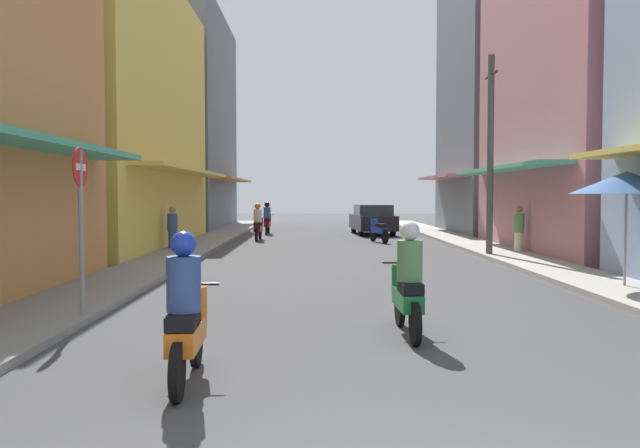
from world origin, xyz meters
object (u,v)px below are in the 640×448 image
at_px(parked_car, 373,219).
at_px(pedestrian_crossing, 172,229).
at_px(vendor_umbrella, 627,183).
at_px(street_sign_no_entry, 81,209).
at_px(motorbike_red, 267,220).
at_px(motorbike_blue, 378,230).
at_px(utility_pole, 490,154).
at_px(motorbike_green, 407,285).
at_px(motorbike_orange, 187,315).
at_px(motorbike_maroon, 258,224).
at_px(pedestrian_midway, 519,230).

xyz_separation_m(parked_car, pedestrian_crossing, (-7.65, -9.45, 0.03)).
xyz_separation_m(vendor_umbrella, street_sign_no_entry, (-9.74, -3.03, -0.46)).
distance_m(vendor_umbrella, street_sign_no_entry, 10.21).
height_order(motorbike_red, parked_car, motorbike_red).
distance_m(motorbike_blue, street_sign_no_entry, 17.48).
height_order(utility_pole, street_sign_no_entry, utility_pole).
distance_m(motorbike_green, parked_car, 22.51).
xyz_separation_m(motorbike_green, utility_pole, (4.15, 10.98, 2.46)).
bearing_deg(vendor_umbrella, pedestrian_crossing, 140.65).
height_order(motorbike_orange, street_sign_no_entry, street_sign_no_entry).
xyz_separation_m(motorbike_maroon, utility_pole, (7.73, -7.54, 2.46)).
height_order(motorbike_green, utility_pole, utility_pole).
bearing_deg(motorbike_maroon, street_sign_no_entry, -93.93).
bearing_deg(motorbike_orange, street_sign_no_entry, 124.52).
bearing_deg(motorbike_green, motorbike_blue, 85.43).
xyz_separation_m(pedestrian_crossing, utility_pole, (10.16, -2.01, 2.40)).
relative_size(parked_car, street_sign_no_entry, 1.59).
height_order(motorbike_maroon, pedestrian_midway, pedestrian_midway).
height_order(motorbike_blue, motorbike_maroon, motorbike_maroon).
relative_size(motorbike_orange, parked_car, 0.43).
bearing_deg(motorbike_blue, street_sign_no_entry, -110.73).
height_order(parked_car, vendor_umbrella, vendor_umbrella).
bearing_deg(motorbike_maroon, motorbike_red, 88.75).
distance_m(pedestrian_midway, street_sign_no_entry, 14.86).
height_order(motorbike_orange, motorbike_maroon, same).
xyz_separation_m(pedestrian_midway, street_sign_no_entry, (-10.12, -10.84, 0.93)).
relative_size(motorbike_maroon, utility_pole, 0.29).
distance_m(pedestrian_crossing, utility_pole, 10.63).
height_order(pedestrian_midway, pedestrian_crossing, pedestrian_midway).
bearing_deg(motorbike_blue, motorbike_green, -94.57).
xyz_separation_m(parked_car, street_sign_no_entry, (-6.43, -21.47, 0.98)).
relative_size(motorbike_orange, utility_pole, 0.29).
bearing_deg(motorbike_green, vendor_umbrella, 38.95).
relative_size(vendor_umbrella, street_sign_no_entry, 0.91).
bearing_deg(utility_pole, motorbike_red, 122.83).
distance_m(motorbike_maroon, parked_car, 6.53).
xyz_separation_m(vendor_umbrella, utility_pole, (-0.80, 6.98, 0.99)).
bearing_deg(parked_car, motorbike_maroon, -143.06).
bearing_deg(parked_car, motorbike_orange, -99.72).
bearing_deg(motorbike_blue, motorbike_orange, -101.51).
relative_size(motorbike_green, motorbike_red, 1.00).
height_order(motorbike_blue, pedestrian_crossing, pedestrian_crossing).
xyz_separation_m(motorbike_orange, pedestrian_crossing, (-3.42, 15.21, 0.06)).
distance_m(motorbike_maroon, vendor_umbrella, 16.91).
distance_m(motorbike_blue, motorbike_red, 7.38).
relative_size(motorbike_red, motorbike_orange, 1.00).
xyz_separation_m(pedestrian_midway, pedestrian_crossing, (-11.34, 1.18, -0.02)).
bearing_deg(vendor_umbrella, pedestrian_midway, 87.23).
xyz_separation_m(motorbike_orange, vendor_umbrella, (7.54, 6.22, 1.47)).
bearing_deg(vendor_umbrella, parked_car, 100.19).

